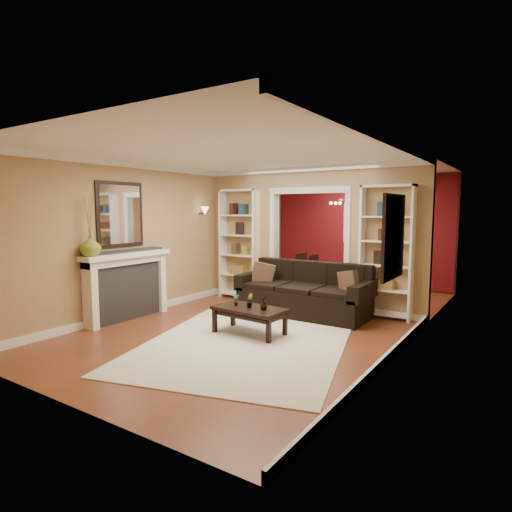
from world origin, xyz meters
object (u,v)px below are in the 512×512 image
Objects in this scene: sofa at (304,289)px; bookshelf_right at (387,252)px; dining_table at (339,281)px; fireplace at (128,286)px; coffee_table at (249,321)px; bookshelf_left at (240,244)px.

sofa is 1.57m from bookshelf_right.
dining_table is at bearing 95.46° from sofa.
fireplace is (-3.64, -2.53, -0.57)m from bookshelf_right.
coffee_table is 2.29m from fireplace.
bookshelf_right reaches higher than sofa.
sofa is 1.56m from coffee_table.
bookshelf_right is (1.29, 0.58, 0.68)m from sofa.
fireplace is (-2.35, -1.95, 0.11)m from sofa.
sofa is 1.40× the size of fireplace.
sofa is 1.04× the size of bookshelf_left.
sofa is 1.04× the size of bookshelf_right.
bookshelf_left is at bearing 134.65° from dining_table.
bookshelf_left reaches higher than coffee_table.
sofa is 1.45× the size of dining_table.
coffee_table is (-0.13, -1.53, -0.26)m from sofa.
fireplace is at bearing -140.34° from sofa.
sofa is at bearing -17.75° from bookshelf_left.
bookshelf_left is 1.00× the size of bookshelf_right.
bookshelf_left reaches higher than sofa.
fireplace reaches higher than dining_table.
coffee_table is at bearing -51.45° from bookshelf_left.
coffee_table is at bearing -94.86° from sofa.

